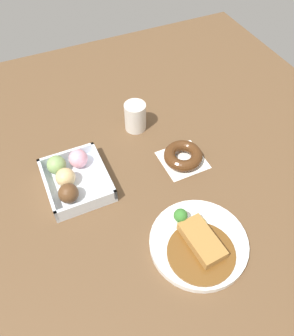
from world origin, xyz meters
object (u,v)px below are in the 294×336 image
coffee_mug (135,117)px  curry_plate (199,242)px  chocolate_ring_donut (183,156)px  donut_box (72,177)px

coffee_mug → curry_plate: bearing=-3.0°
coffee_mug → chocolate_ring_donut: bearing=21.2°
donut_box → chocolate_ring_donut: (0.05, 0.31, -0.01)m
chocolate_ring_donut → curry_plate: bearing=-20.3°
curry_plate → donut_box: same height
donut_box → chocolate_ring_donut: size_ratio=1.55×
curry_plate → chocolate_ring_donut: size_ratio=1.89×
donut_box → coffee_mug: bearing=119.1°
curry_plate → chocolate_ring_donut: (-0.25, 0.09, 0.00)m
donut_box → coffee_mug: coffee_mug is taller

